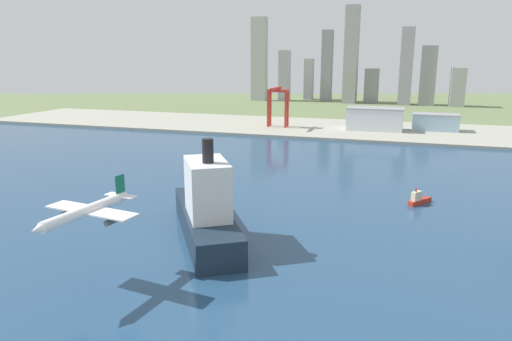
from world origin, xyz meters
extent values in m
plane|color=#65774B|center=(0.00, 300.00, 0.00)|extent=(2400.00, 2400.00, 0.00)
cube|color=navy|center=(0.00, 240.00, 0.07)|extent=(840.00, 360.00, 0.15)
cube|color=#9F9F8E|center=(0.00, 490.00, 1.25)|extent=(840.00, 140.00, 2.50)
cylinder|color=white|center=(-33.99, 109.19, 27.37)|extent=(8.38, 36.16, 3.60)
cone|color=white|center=(-36.58, 89.92, 27.37)|extent=(3.92, 4.38, 3.42)
cube|color=white|center=(-33.75, 110.97, 26.83)|extent=(34.56, 12.36, 0.50)
cube|color=#0C5947|center=(-31.82, 125.24, 31.34)|extent=(1.07, 4.35, 8.64)
cube|color=white|center=(-31.82, 125.24, 28.09)|extent=(12.59, 5.55, 0.36)
cylinder|color=#4C4F54|center=(-24.51, 108.64, 24.85)|extent=(2.64, 5.26, 1.98)
cylinder|color=#4C4F54|center=(-43.27, 111.17, 24.85)|extent=(2.64, 5.26, 1.98)
cube|color=#192838|center=(-16.05, 163.02, 6.20)|extent=(57.39, 75.07, 12.09)
cube|color=silver|center=(-12.46, 157.41, 23.82)|extent=(28.25, 31.88, 23.14)
cylinder|color=black|center=(-10.38, 154.16, 40.23)|extent=(4.51, 4.51, 9.68)
cube|color=#B22D1E|center=(73.03, 241.63, 1.36)|extent=(12.24, 15.37, 2.41)
cube|color=beige|center=(71.06, 238.86, 4.98)|extent=(5.68, 6.43, 4.83)
cylinder|color=red|center=(70.58, 238.19, 8.36)|extent=(0.78, 0.78, 1.93)
cube|color=#B72D23|center=(-79.90, 471.92, 21.13)|extent=(2.20, 2.20, 37.26)
cube|color=#B72D23|center=(-60.43, 471.92, 21.13)|extent=(2.20, 2.20, 37.26)
cube|color=#B72D23|center=(-79.90, 479.92, 21.13)|extent=(2.20, 2.20, 37.26)
cube|color=#B72D23|center=(-60.43, 479.92, 21.13)|extent=(2.20, 2.20, 37.26)
cube|color=#B72D23|center=(-70.16, 475.92, 41.16)|extent=(21.87, 10.00, 2.80)
cube|color=#B72D23|center=(-70.16, 466.59, 43.96)|extent=(2.60, 37.33, 2.60)
cube|color=silver|center=(31.32, 486.01, 13.37)|extent=(55.59, 30.78, 21.74)
cube|color=gray|center=(31.32, 486.01, 24.84)|extent=(56.70, 31.39, 1.20)
cube|color=#99BCD1|center=(90.73, 501.91, 10.37)|extent=(44.91, 23.54, 15.75)
cube|color=gray|center=(90.73, 501.91, 18.85)|extent=(45.81, 24.01, 1.20)
cube|color=#A2A7A2|center=(-194.03, 798.76, 71.79)|extent=(26.96, 15.48, 143.58)
cube|color=#A5A5B0|center=(-150.63, 810.81, 43.69)|extent=(17.13, 23.66, 87.38)
cube|color=#A5A3A6|center=(-114.10, 847.02, 36.56)|extent=(14.05, 23.79, 73.11)
cube|color=gray|center=(-77.84, 824.15, 60.70)|extent=(17.27, 21.63, 121.39)
cube|color=#989B9A|center=(-33.81, 799.77, 79.02)|extent=(21.98, 25.37, 158.05)
cube|color=gray|center=(0.98, 810.85, 28.62)|extent=(22.68, 20.44, 57.25)
cube|color=#9998A5|center=(55.03, 796.78, 61.13)|extent=(20.16, 22.51, 122.27)
cube|color=gray|center=(89.11, 796.83, 46.78)|extent=(23.97, 18.08, 93.55)
cube|color=#A0A6A4|center=(134.15, 794.14, 30.14)|extent=(21.69, 25.45, 60.28)
camera|label=1|loc=(63.90, -12.75, 76.31)|focal=32.96mm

